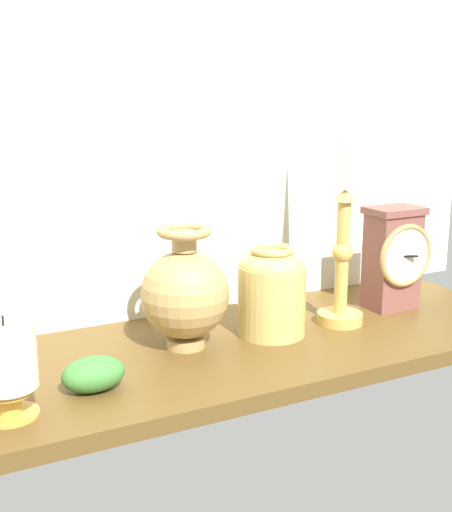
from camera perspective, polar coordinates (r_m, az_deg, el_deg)
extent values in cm
cube|color=brown|center=(107.02, 1.46, -7.75)|extent=(100.00, 36.00, 2.40)
cube|color=silver|center=(116.29, -2.91, 11.00)|extent=(120.00, 2.00, 65.00)
cube|color=brown|center=(123.81, 13.77, -0.44)|extent=(8.63, 6.16, 17.09)
cube|color=brown|center=(121.97, 14.01, 3.73)|extent=(9.66, 6.90, 1.20)
torus|color=tan|center=(120.89, 14.89, 0.03)|extent=(11.17, 1.02, 11.17)
cylinder|color=silver|center=(120.81, 14.92, 0.02)|extent=(9.34, 0.40, 9.34)
cube|color=black|center=(120.60, 15.02, -0.01)|extent=(3.37, 2.31, 0.30)
cylinder|color=tan|center=(115.98, 9.48, -5.12)|extent=(7.64, 7.64, 1.80)
cylinder|color=tan|center=(113.10, 9.69, -0.14)|extent=(2.19, 2.19, 18.93)
sphere|color=tan|center=(112.89, 9.71, 0.33)|extent=(3.51, 3.51, 3.51)
cone|color=tan|center=(111.11, 9.90, 5.11)|extent=(3.73, 3.73, 2.00)
cone|color=white|center=(110.01, 10.16, 11.25)|extent=(2.32, 2.32, 21.83)
cylinder|color=tan|center=(104.21, -3.42, -7.20)|extent=(6.02, 6.02, 1.60)
sphere|color=tan|center=(101.78, -3.48, -3.26)|extent=(13.38, 13.38, 13.38)
cylinder|color=tan|center=(99.71, -3.55, 1.24)|extent=(3.75, 3.75, 2.98)
torus|color=tan|center=(99.40, -3.56, 2.08)|extent=(8.08, 8.08, 1.46)
cylinder|color=tan|center=(108.01, 3.86, -3.73)|extent=(10.80, 10.80, 11.30)
ellipsoid|color=tan|center=(106.46, 3.91, -0.82)|extent=(10.26, 10.26, 5.13)
torus|color=tan|center=(105.85, 3.93, 0.52)|extent=(7.01, 7.01, 1.07)
cylinder|color=gold|center=(86.72, -17.74, -11.69)|extent=(2.75, 2.75, 3.38)
cylinder|color=gold|center=(87.26, -17.68, -12.46)|extent=(6.87, 6.87, 0.80)
cylinder|color=gold|center=(86.02, -17.82, -10.67)|extent=(6.18, 6.18, 0.60)
cylinder|color=silver|center=(84.41, -18.03, -8.04)|extent=(7.25, 7.25, 7.67)
cylinder|color=black|center=(82.93, -18.26, -5.19)|extent=(0.30, 0.30, 1.20)
ellipsoid|color=#3C7C36|center=(90.68, -11.09, -9.72)|extent=(8.37, 5.86, 4.56)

